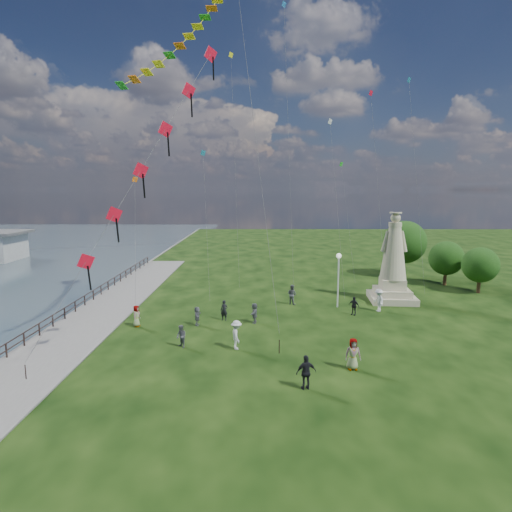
{
  "coord_description": "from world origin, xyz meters",
  "views": [
    {
      "loc": [
        -0.86,
        -22.92,
        10.3
      ],
      "look_at": [
        -1.0,
        8.0,
        5.5
      ],
      "focal_mm": 30.0,
      "sensor_mm": 36.0,
      "label": 1
    }
  ],
  "objects_px": {
    "person_1": "(181,336)",
    "person_11": "(255,313)",
    "person_5": "(197,316)",
    "person_6": "(224,310)",
    "person_3": "(306,372)",
    "person_10": "(136,316)",
    "person_8": "(379,300)",
    "person_9": "(354,306)",
    "person_7": "(292,294)",
    "statue": "(393,268)",
    "person_2": "(237,335)",
    "lamppost": "(338,269)",
    "person_4": "(353,354)"
  },
  "relations": [
    {
      "from": "person_1",
      "to": "person_9",
      "type": "bearing_deg",
      "value": 77.38
    },
    {
      "from": "person_5",
      "to": "person_7",
      "type": "distance_m",
      "value": 9.9
    },
    {
      "from": "person_3",
      "to": "person_10",
      "type": "distance_m",
      "value": 15.63
    },
    {
      "from": "person_9",
      "to": "person_5",
      "type": "bearing_deg",
      "value": -128.93
    },
    {
      "from": "person_7",
      "to": "person_11",
      "type": "xyz_separation_m",
      "value": [
        -3.35,
        -5.53,
        -0.11
      ]
    },
    {
      "from": "person_7",
      "to": "person_10",
      "type": "xyz_separation_m",
      "value": [
        -12.33,
        -6.47,
        -0.08
      ]
    },
    {
      "from": "person_8",
      "to": "person_9",
      "type": "relative_size",
      "value": 1.25
    },
    {
      "from": "person_7",
      "to": "person_8",
      "type": "bearing_deg",
      "value": -156.92
    },
    {
      "from": "person_9",
      "to": "person_10",
      "type": "bearing_deg",
      "value": -131.17
    },
    {
      "from": "person_2",
      "to": "person_6",
      "type": "relative_size",
      "value": 1.18
    },
    {
      "from": "person_5",
      "to": "person_10",
      "type": "height_order",
      "value": "person_10"
    },
    {
      "from": "person_7",
      "to": "person_8",
      "type": "xyz_separation_m",
      "value": [
        7.23,
        -2.27,
        0.07
      ]
    },
    {
      "from": "person_4",
      "to": "person_2",
      "type": "bearing_deg",
      "value": 152.5
    },
    {
      "from": "person_9",
      "to": "statue",
      "type": "bearing_deg",
      "value": 83.56
    },
    {
      "from": "person_3",
      "to": "person_7",
      "type": "xyz_separation_m",
      "value": [
        0.58,
        16.79,
        -0.02
      ]
    },
    {
      "from": "lamppost",
      "to": "person_5",
      "type": "bearing_deg",
      "value": -156.11
    },
    {
      "from": "person_2",
      "to": "person_1",
      "type": "bearing_deg",
      "value": 75.32
    },
    {
      "from": "person_6",
      "to": "person_8",
      "type": "bearing_deg",
      "value": 25.62
    },
    {
      "from": "person_2",
      "to": "person_10",
      "type": "distance_m",
      "value": 9.11
    },
    {
      "from": "person_6",
      "to": "person_10",
      "type": "bearing_deg",
      "value": -151.99
    },
    {
      "from": "person_3",
      "to": "person_10",
      "type": "xyz_separation_m",
      "value": [
        -11.75,
        10.32,
        -0.1
      ]
    },
    {
      "from": "statue",
      "to": "person_2",
      "type": "xyz_separation_m",
      "value": [
        -13.95,
        -12.35,
        -2.17
      ]
    },
    {
      "from": "statue",
      "to": "person_8",
      "type": "relative_size",
      "value": 4.26
    },
    {
      "from": "person_10",
      "to": "person_11",
      "type": "height_order",
      "value": "person_10"
    },
    {
      "from": "person_2",
      "to": "person_5",
      "type": "distance_m",
      "value": 5.93
    },
    {
      "from": "person_5",
      "to": "person_6",
      "type": "distance_m",
      "value": 2.36
    },
    {
      "from": "person_7",
      "to": "person_3",
      "type": "bearing_deg",
      "value": 128.52
    },
    {
      "from": "person_3",
      "to": "person_11",
      "type": "bearing_deg",
      "value": -89.94
    },
    {
      "from": "statue",
      "to": "person_8",
      "type": "bearing_deg",
      "value": -117.11
    },
    {
      "from": "statue",
      "to": "person_11",
      "type": "relative_size",
      "value": 5.24
    },
    {
      "from": "lamppost",
      "to": "person_3",
      "type": "height_order",
      "value": "lamppost"
    },
    {
      "from": "person_1",
      "to": "person_3",
      "type": "bearing_deg",
      "value": 9.21
    },
    {
      "from": "lamppost",
      "to": "person_5",
      "type": "height_order",
      "value": "lamppost"
    },
    {
      "from": "person_6",
      "to": "person_7",
      "type": "bearing_deg",
      "value": 54.44
    },
    {
      "from": "statue",
      "to": "person_9",
      "type": "relative_size",
      "value": 5.33
    },
    {
      "from": "person_1",
      "to": "person_2",
      "type": "bearing_deg",
      "value": 43.75
    },
    {
      "from": "person_3",
      "to": "person_4",
      "type": "xyz_separation_m",
      "value": [
        2.98,
        2.52,
        0.0
      ]
    },
    {
      "from": "statue",
      "to": "lamppost",
      "type": "distance_m",
      "value": 5.93
    },
    {
      "from": "person_3",
      "to": "person_7",
      "type": "relative_size",
      "value": 1.02
    },
    {
      "from": "person_6",
      "to": "person_7",
      "type": "xyz_separation_m",
      "value": [
        5.78,
        4.87,
        0.1
      ]
    },
    {
      "from": "person_2",
      "to": "person_10",
      "type": "xyz_separation_m",
      "value": [
        -7.84,
        4.63,
        -0.13
      ]
    },
    {
      "from": "person_8",
      "to": "person_7",
      "type": "bearing_deg",
      "value": -122.4
    },
    {
      "from": "statue",
      "to": "person_11",
      "type": "height_order",
      "value": "statue"
    },
    {
      "from": "statue",
      "to": "person_6",
      "type": "xyz_separation_m",
      "value": [
        -15.24,
        -6.13,
        -2.32
      ]
    },
    {
      "from": "person_1",
      "to": "person_11",
      "type": "xyz_separation_m",
      "value": [
        4.78,
        5.34,
        0.03
      ]
    },
    {
      "from": "lamppost",
      "to": "person_3",
      "type": "distance_m",
      "value": 16.67
    },
    {
      "from": "person_1",
      "to": "person_9",
      "type": "distance_m",
      "value": 15.03
    },
    {
      "from": "person_8",
      "to": "person_9",
      "type": "height_order",
      "value": "person_8"
    },
    {
      "from": "person_6",
      "to": "person_4",
      "type": "bearing_deg",
      "value": -34.67
    },
    {
      "from": "person_2",
      "to": "person_3",
      "type": "distance_m",
      "value": 6.9
    }
  ]
}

